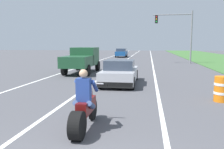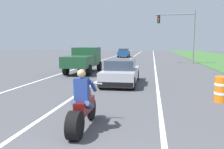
# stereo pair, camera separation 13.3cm
# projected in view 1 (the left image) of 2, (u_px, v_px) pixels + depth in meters

# --- Properties ---
(lane_stripe_left_solid) EXTENTS (0.14, 120.00, 0.01)m
(lane_stripe_left_solid) POSITION_uv_depth(u_px,v_px,m) (81.00, 66.00, 23.86)
(lane_stripe_left_solid) COLOR white
(lane_stripe_left_solid) RESTS_ON ground
(lane_stripe_right_solid) EXTENTS (0.14, 120.00, 0.01)m
(lane_stripe_right_solid) POSITION_uv_depth(u_px,v_px,m) (153.00, 67.00, 22.76)
(lane_stripe_right_solid) COLOR white
(lane_stripe_right_solid) RESTS_ON ground
(lane_stripe_centre_dashed) EXTENTS (0.14, 120.00, 0.01)m
(lane_stripe_centre_dashed) POSITION_uv_depth(u_px,v_px,m) (116.00, 67.00, 23.31)
(lane_stripe_centre_dashed) COLOR white
(lane_stripe_centre_dashed) RESTS_ON ground
(motorcycle_with_rider) EXTENTS (0.70, 2.21, 1.62)m
(motorcycle_with_rider) POSITION_uv_depth(u_px,v_px,m) (84.00, 109.00, 6.07)
(motorcycle_with_rider) COLOR black
(motorcycle_with_rider) RESTS_ON ground
(sports_car_silver) EXTENTS (1.84, 4.30, 1.37)m
(sports_car_silver) POSITION_uv_depth(u_px,v_px,m) (120.00, 73.00, 13.28)
(sports_car_silver) COLOR #B7B7BC
(sports_car_silver) RESTS_ON ground
(pickup_truck_left_lane_dark_green) EXTENTS (2.02, 4.80, 1.98)m
(pickup_truck_left_lane_dark_green) POSITION_uv_depth(u_px,v_px,m) (82.00, 59.00, 18.41)
(pickup_truck_left_lane_dark_green) COLOR #1E4C2D
(pickup_truck_left_lane_dark_green) RESTS_ON ground
(traffic_light_mast_near) EXTENTS (4.46, 0.34, 6.00)m
(traffic_light_mast_near) POSITION_uv_depth(u_px,v_px,m) (179.00, 29.00, 26.89)
(traffic_light_mast_near) COLOR gray
(traffic_light_mast_near) RESTS_ON ground
(construction_barrel_nearest) EXTENTS (0.58, 0.58, 1.00)m
(construction_barrel_nearest) POSITION_uv_depth(u_px,v_px,m) (222.00, 89.00, 9.21)
(construction_barrel_nearest) COLOR orange
(construction_barrel_nearest) RESTS_ON ground
(distant_car_far_ahead) EXTENTS (1.80, 4.00, 1.50)m
(distant_car_far_ahead) POSITION_uv_depth(u_px,v_px,m) (121.00, 53.00, 40.45)
(distant_car_far_ahead) COLOR #194C8C
(distant_car_far_ahead) RESTS_ON ground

